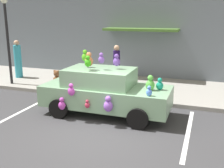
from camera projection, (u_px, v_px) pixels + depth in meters
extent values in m
plane|color=#38383A|center=(98.00, 135.00, 7.55)|extent=(60.00, 60.00, 0.00)
cube|color=gray|center=(140.00, 88.00, 12.09)|extent=(24.00, 4.00, 0.15)
cube|color=slate|center=(153.00, 16.00, 13.27)|extent=(24.00, 0.30, 6.40)
cube|color=#48722D|center=(141.00, 30.00, 13.07)|extent=(3.60, 1.10, 0.12)
cube|color=silver|center=(188.00, 133.00, 7.69)|extent=(0.12, 3.60, 0.01)
cube|color=silver|center=(24.00, 110.00, 9.50)|extent=(0.12, 3.60, 0.01)
cube|color=#7CA680|center=(106.00, 96.00, 8.97)|extent=(4.22, 1.67, 0.68)
cube|color=#7CA680|center=(100.00, 77.00, 8.88)|extent=(2.19, 1.47, 0.56)
cylinder|color=black|center=(150.00, 102.00, 9.39)|extent=(0.64, 0.22, 0.64)
cylinder|color=black|center=(138.00, 119.00, 7.87)|extent=(0.64, 0.22, 0.64)
cylinder|color=black|center=(82.00, 94.00, 10.24)|extent=(0.64, 0.22, 0.64)
cylinder|color=black|center=(59.00, 108.00, 8.71)|extent=(0.64, 0.22, 0.64)
ellipsoid|color=#1A9379|center=(160.00, 86.00, 8.37)|extent=(0.23, 0.18, 0.27)
sphere|color=#1A9379|center=(160.00, 80.00, 8.33)|extent=(0.14, 0.14, 0.14)
ellipsoid|color=#55B043|center=(150.00, 85.00, 8.33)|extent=(0.28, 0.23, 0.33)
sphere|color=#55B043|center=(150.00, 78.00, 8.27)|extent=(0.18, 0.18, 0.18)
ellipsoid|color=#39E8C4|center=(62.00, 79.00, 9.36)|extent=(0.18, 0.14, 0.21)
sphere|color=#39E8C4|center=(62.00, 75.00, 9.32)|extent=(0.11, 0.11, 0.11)
ellipsoid|color=#9457CE|center=(108.00, 106.00, 7.97)|extent=(0.28, 0.23, 0.33)
sphere|color=#9457CE|center=(108.00, 99.00, 7.91)|extent=(0.18, 0.18, 0.18)
ellipsoid|color=#B5304A|center=(87.00, 105.00, 8.26)|extent=(0.16, 0.13, 0.18)
sphere|color=#B5304A|center=(87.00, 101.00, 8.23)|extent=(0.10, 0.10, 0.10)
ellipsoid|color=green|center=(131.00, 82.00, 8.85)|extent=(0.23, 0.19, 0.27)
sphere|color=green|center=(131.00, 76.00, 8.81)|extent=(0.14, 0.14, 0.14)
ellipsoid|color=#BD41B2|center=(62.00, 106.00, 8.53)|extent=(0.24, 0.19, 0.28)
sphere|color=#BD41B2|center=(62.00, 100.00, 8.48)|extent=(0.15, 0.15, 0.15)
ellipsoid|color=#4EE878|center=(65.00, 79.00, 9.33)|extent=(0.17, 0.14, 0.20)
sphere|color=#4EE878|center=(65.00, 76.00, 9.29)|extent=(0.11, 0.11, 0.11)
ellipsoid|color=#5586EE|center=(149.00, 92.00, 7.76)|extent=(0.18, 0.15, 0.21)
sphere|color=#5586EE|center=(149.00, 88.00, 7.72)|extent=(0.11, 0.11, 0.11)
ellipsoid|color=#319D15|center=(88.00, 63.00, 8.39)|extent=(0.21, 0.17, 0.24)
sphere|color=#319D15|center=(88.00, 58.00, 8.35)|extent=(0.13, 0.13, 0.13)
ellipsoid|color=#7549A9|center=(101.00, 60.00, 8.57)|extent=(0.20, 0.16, 0.24)
sphere|color=#7549A9|center=(101.00, 55.00, 8.53)|extent=(0.13, 0.13, 0.13)
ellipsoid|color=#54BD22|center=(85.00, 57.00, 8.97)|extent=(0.22, 0.18, 0.26)
sphere|color=#54BD22|center=(85.00, 52.00, 8.93)|extent=(0.14, 0.14, 0.14)
ellipsoid|color=#6D46A7|center=(117.00, 62.00, 8.70)|extent=(0.23, 0.19, 0.28)
sphere|color=#6D46A7|center=(117.00, 56.00, 8.65)|extent=(0.15, 0.15, 0.15)
ellipsoid|color=#AD663A|center=(89.00, 61.00, 8.56)|extent=(0.26, 0.21, 0.31)
sphere|color=#AD663A|center=(89.00, 55.00, 8.51)|extent=(0.17, 0.17, 0.17)
ellipsoid|color=#C043B5|center=(71.00, 91.00, 8.30)|extent=(0.23, 0.19, 0.27)
sphere|color=#C043B5|center=(71.00, 86.00, 8.25)|extent=(0.14, 0.14, 0.14)
ellipsoid|color=brown|center=(57.00, 81.00, 11.99)|extent=(0.39, 0.32, 0.49)
sphere|color=brown|center=(57.00, 73.00, 11.90)|extent=(0.28, 0.28, 0.28)
sphere|color=brown|center=(55.00, 71.00, 11.91)|extent=(0.11, 0.11, 0.11)
sphere|color=brown|center=(59.00, 71.00, 11.85)|extent=(0.11, 0.11, 0.11)
cylinder|color=black|center=(8.00, 45.00, 12.12)|extent=(0.12, 0.12, 3.56)
sphere|color=#EAEACC|center=(4.00, 0.00, 11.65)|extent=(0.28, 0.28, 0.28)
cylinder|color=#221047|center=(117.00, 68.00, 12.04)|extent=(0.30, 0.30, 1.57)
sphere|color=tan|center=(117.00, 48.00, 11.82)|extent=(0.25, 0.25, 0.25)
cylinder|color=teal|center=(18.00, 61.00, 13.62)|extent=(0.36, 0.36, 1.62)
sphere|color=tan|center=(16.00, 43.00, 13.38)|extent=(0.26, 0.26, 0.26)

